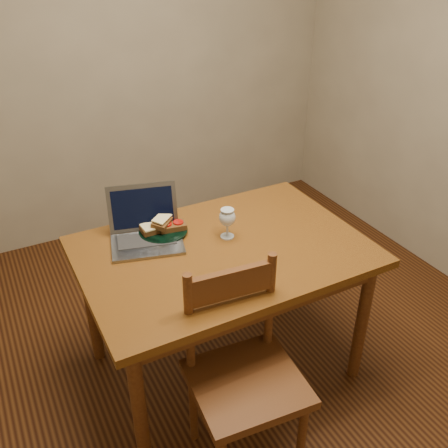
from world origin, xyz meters
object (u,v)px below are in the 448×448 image
chair (244,369)px  laptop (145,227)px  milk_glass (227,223)px  plate (163,232)px  table (223,263)px

chair → laptop: size_ratio=1.19×
chair → milk_glass: (0.22, 0.57, 0.31)m
plate → milk_glass: milk_glass is taller
milk_glass → laptop: size_ratio=0.38×
table → laptop: (-0.28, 0.25, 0.15)m
table → laptop: bearing=138.9°
chair → plate: bearing=97.8°
plate → milk_glass: (0.26, -0.17, 0.07)m
table → milk_glass: 0.19m
table → chair: (-0.16, -0.49, -0.15)m
table → milk_glass: milk_glass is taller
laptop → milk_glass: bearing=-11.4°
chair → plate: 0.78m
chair → milk_glass: bearing=73.5°
table → plate: 0.33m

